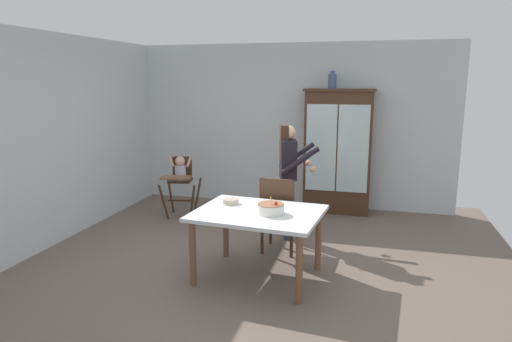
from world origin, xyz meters
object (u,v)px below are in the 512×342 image
at_px(dining_table, 258,220).
at_px(dining_chair_far_side, 279,210).
at_px(ceramic_vase, 332,81).
at_px(serving_bowl, 231,201).
at_px(birthday_cake, 271,209).
at_px(adult_person, 289,167).
at_px(high_chair_with_toddler, 180,175).
at_px(china_cabinet, 338,151).

distance_m(dining_table, dining_chair_far_side, 0.73).
bearing_deg(ceramic_vase, dining_table, -100.00).
bearing_deg(serving_bowl, birthday_cake, -26.91).
bearing_deg(adult_person, high_chair_with_toddler, 56.70).
bearing_deg(ceramic_vase, high_chair_with_toddler, -158.16).
bearing_deg(high_chair_with_toddler, dining_chair_far_side, -43.61).
height_order(china_cabinet, adult_person, china_cabinet).
relative_size(ceramic_vase, high_chair_with_toddler, 0.28).
bearing_deg(birthday_cake, china_cabinet, 80.62).
height_order(high_chair_with_toddler, serving_bowl, high_chair_with_toddler).
relative_size(birthday_cake, dining_chair_far_side, 0.29).
distance_m(high_chair_with_toddler, dining_chair_far_side, 2.13).
bearing_deg(china_cabinet, dining_table, -102.52).
distance_m(high_chair_with_toddler, birthday_cake, 2.67).
xyz_separation_m(china_cabinet, birthday_cake, (-0.46, -2.78, -0.20)).
xyz_separation_m(serving_bowl, dining_chair_far_side, (0.45, 0.51, -0.21)).
height_order(china_cabinet, dining_table, china_cabinet).
relative_size(ceramic_vase, serving_bowl, 1.50).
bearing_deg(ceramic_vase, china_cabinet, -1.71).
bearing_deg(serving_bowl, dining_chair_far_side, 48.55).
xyz_separation_m(birthday_cake, serving_bowl, (-0.52, 0.27, -0.03)).
bearing_deg(adult_person, dining_table, 160.03).
xyz_separation_m(high_chair_with_toddler, birthday_cake, (1.87, -1.90, 0.14)).
relative_size(high_chair_with_toddler, serving_bowl, 5.28).
height_order(adult_person, dining_chair_far_side, adult_person).
height_order(dining_table, dining_chair_far_side, dining_chair_far_side).
xyz_separation_m(ceramic_vase, serving_bowl, (-0.86, -2.52, -1.33)).
bearing_deg(high_chair_with_toddler, ceramic_vase, 10.41).
bearing_deg(birthday_cake, high_chair_with_toddler, 134.52).
distance_m(ceramic_vase, serving_bowl, 2.98).
xyz_separation_m(ceramic_vase, high_chair_with_toddler, (-2.21, -0.88, -1.44)).
bearing_deg(china_cabinet, high_chair_with_toddler, -159.30).
height_order(ceramic_vase, adult_person, ceramic_vase).
height_order(ceramic_vase, dining_table, ceramic_vase).
height_order(adult_person, serving_bowl, adult_person).
relative_size(ceramic_vase, dining_table, 0.19).
height_order(china_cabinet, birthday_cake, china_cabinet).
xyz_separation_m(high_chair_with_toddler, serving_bowl, (1.35, -1.64, 0.11)).
height_order(ceramic_vase, high_chair_with_toddler, ceramic_vase).
distance_m(adult_person, birthday_cake, 1.38).
relative_size(adult_person, birthday_cake, 5.47).
bearing_deg(dining_table, china_cabinet, 77.48).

